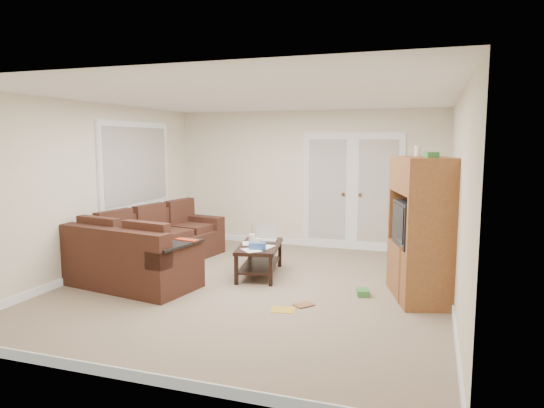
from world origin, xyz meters
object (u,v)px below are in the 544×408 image
(sectional_sofa, at_px, (149,251))
(coffee_table, at_px, (260,258))
(tv_armoire, at_px, (421,228))
(side_cabinet, at_px, (428,268))

(sectional_sofa, xyz_separation_m, coffee_table, (1.61, 0.39, -0.08))
(tv_armoire, relative_size, side_cabinet, 1.63)
(tv_armoire, distance_m, side_cabinet, 0.49)
(sectional_sofa, relative_size, side_cabinet, 2.56)
(coffee_table, distance_m, side_cabinet, 2.39)
(sectional_sofa, relative_size, tv_armoire, 1.58)
(sectional_sofa, distance_m, coffee_table, 1.65)
(sectional_sofa, xyz_separation_m, side_cabinet, (3.94, -0.09, 0.09))
(coffee_table, xyz_separation_m, tv_armoire, (2.24, -0.36, 0.64))
(tv_armoire, height_order, side_cabinet, tv_armoire)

